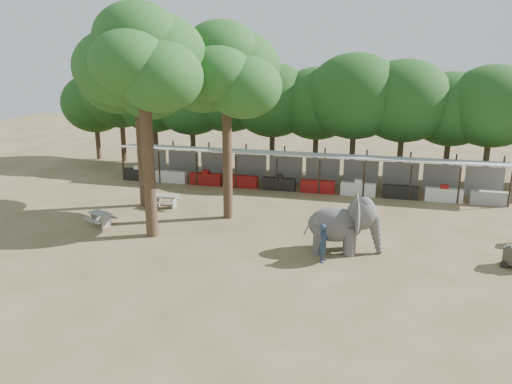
% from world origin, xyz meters
% --- Properties ---
extents(ground, '(100.00, 100.00, 0.00)m').
position_xyz_m(ground, '(0.00, 0.00, 0.00)').
color(ground, brown).
rests_on(ground, ground).
extents(vendor_stalls, '(28.00, 2.99, 2.80)m').
position_xyz_m(vendor_stalls, '(-0.00, 13.84, 1.18)').
color(vendor_stalls, '#AFB1B8').
rests_on(vendor_stalls, ground).
extents(yard_tree_left, '(7.10, 6.90, 11.02)m').
position_xyz_m(yard_tree_left, '(-9.13, 7.19, 8.20)').
color(yard_tree_left, '#332316').
rests_on(yard_tree_left, ground).
extents(yard_tree_center, '(7.10, 6.90, 12.04)m').
position_xyz_m(yard_tree_center, '(-6.13, 2.19, 9.21)').
color(yard_tree_center, '#332316').
rests_on(yard_tree_center, ground).
extents(yard_tree_back, '(7.10, 6.90, 11.36)m').
position_xyz_m(yard_tree_back, '(-3.13, 6.19, 8.54)').
color(yard_tree_back, '#332316').
rests_on(yard_tree_back, ground).
extents(backdrop_trees, '(46.46, 5.95, 8.33)m').
position_xyz_m(backdrop_trees, '(0.00, 19.00, 5.51)').
color(backdrop_trees, '#332316').
rests_on(backdrop_trees, ground).
extents(elephant, '(3.80, 2.88, 2.87)m').
position_xyz_m(elephant, '(4.19, 2.38, 1.43)').
color(elephant, '#464343').
rests_on(elephant, ground).
extents(handler, '(0.55, 0.74, 1.87)m').
position_xyz_m(handler, '(3.39, 0.90, 0.94)').
color(handler, '#26384C').
rests_on(handler, ground).
extents(picnic_table_near, '(1.90, 1.83, 0.74)m').
position_xyz_m(picnic_table_near, '(-9.62, 2.78, 0.49)').
color(picnic_table_near, gray).
rests_on(picnic_table_near, ground).
extents(picnic_table_far, '(1.74, 1.59, 0.82)m').
position_xyz_m(picnic_table_far, '(-7.49, 6.92, 0.53)').
color(picnic_table_far, gray).
rests_on(picnic_table_far, ground).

